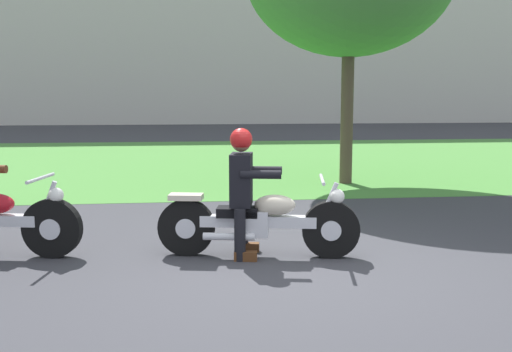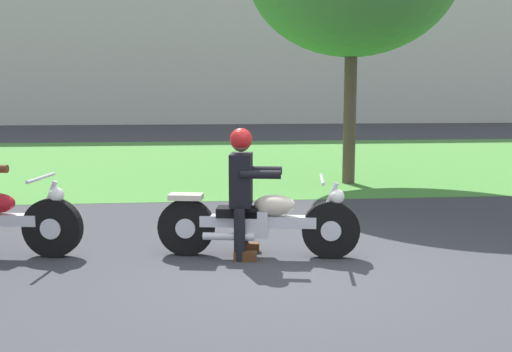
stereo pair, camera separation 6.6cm
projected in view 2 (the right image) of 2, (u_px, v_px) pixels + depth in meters
ground at (300, 273)px, 5.81m from camera, size 120.00×120.00×0.00m
grass_verge at (234, 160)px, 15.59m from camera, size 60.00×12.00×0.01m
motorcycle_lead at (259, 222)px, 6.33m from camera, size 2.16×0.72×0.87m
rider_lead at (243, 182)px, 6.29m from camera, size 0.60×0.52×1.39m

